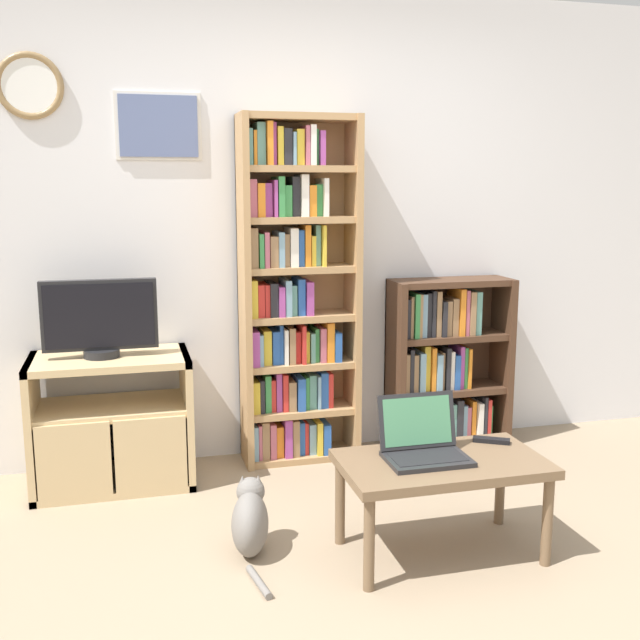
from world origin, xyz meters
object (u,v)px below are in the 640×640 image
remote_near_laptop (491,440)px  cat (250,520)px  coffee_table (442,471)px  tv_stand (112,421)px  bookshelf_short (442,367)px  laptop (423,443)px  bookshelf_tall (293,297)px  television (100,319)px

remote_near_laptop → cat: 1.11m
coffee_table → tv_stand: bearing=140.1°
tv_stand → bookshelf_short: 1.91m
laptop → cat: 0.80m
tv_stand → bookshelf_tall: bearing=8.1°
coffee_table → cat: coffee_table is taller
tv_stand → laptop: tv_stand is taller
television → cat: (0.60, -0.92, -0.73)m
tv_stand → television: size_ratio=1.42×
bookshelf_tall → coffee_table: (0.35, -1.26, -0.56)m
tv_stand → bookshelf_short: bookshelf_short is taller
bookshelf_tall → remote_near_laptop: size_ratio=11.90×
tv_stand → bookshelf_short: (1.90, 0.14, 0.14)m
laptop → bookshelf_tall: bearing=103.4°
television → laptop: 1.74m
bookshelf_tall → laptop: bearing=-77.1°
cat → remote_near_laptop: bearing=8.2°
bookshelf_tall → remote_near_laptop: bearing=-60.3°
coffee_table → remote_near_laptop: (0.29, 0.13, 0.06)m
bookshelf_short → laptop: bearing=-117.2°
remote_near_laptop → television: bearing=89.1°
television → bookshelf_tall: size_ratio=0.30×
bookshelf_tall → bookshelf_short: 1.01m
bookshelf_short → coffee_table: bearing=-113.8°
bookshelf_short → cat: 1.73m
tv_stand → bookshelf_short: size_ratio=0.80×
bookshelf_tall → cat: (-0.43, -1.05, -0.79)m
cat → bookshelf_short: bearing=50.8°
cat → coffee_table: bearing=-2.9°
tv_stand → laptop: size_ratio=2.34×
bookshelf_short → coffee_table: 1.38m
tv_stand → remote_near_laptop: tv_stand is taller
tv_stand → television: (-0.03, 0.01, 0.54)m
bookshelf_tall → bookshelf_short: bearing=-0.1°
television → coffee_table: 1.85m
bookshelf_tall → cat: size_ratio=3.55×
remote_near_laptop → cat: size_ratio=0.30×
tv_stand → remote_near_laptop: (1.63, -0.99, 0.09)m
remote_near_laptop → bookshelf_tall: bearing=59.7°
bookshelf_short → cat: (-1.33, -1.05, -0.33)m
tv_stand → bookshelf_tall: 1.16m
remote_near_laptop → cat: remote_near_laptop is taller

